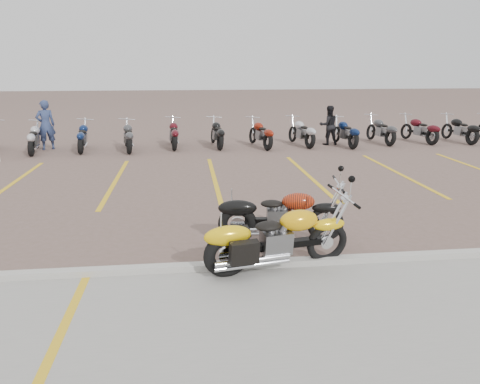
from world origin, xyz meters
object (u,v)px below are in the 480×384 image
object	(u,v)px
yellow_cruiser	(274,241)
person_b	(329,125)
person_a	(46,125)
flame_cruiser	(278,218)

from	to	relation	value
yellow_cruiser	person_b	world-z (taller)	person_b
person_a	person_b	size ratio (longest dim) A/B	1.19
person_a	flame_cruiser	bearing A→B (deg)	98.48
yellow_cruiser	flame_cruiser	world-z (taller)	yellow_cruiser
flame_cruiser	person_a	size ratio (longest dim) A/B	1.23
yellow_cruiser	flame_cruiser	xyz separation A→B (m)	(0.29, 1.16, -0.02)
flame_cruiser	person_b	bearing A→B (deg)	75.00
yellow_cruiser	flame_cruiser	bearing A→B (deg)	65.15
person_a	person_b	xyz separation A→B (m)	(10.71, -0.18, -0.15)
flame_cruiser	person_b	size ratio (longest dim) A/B	1.46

